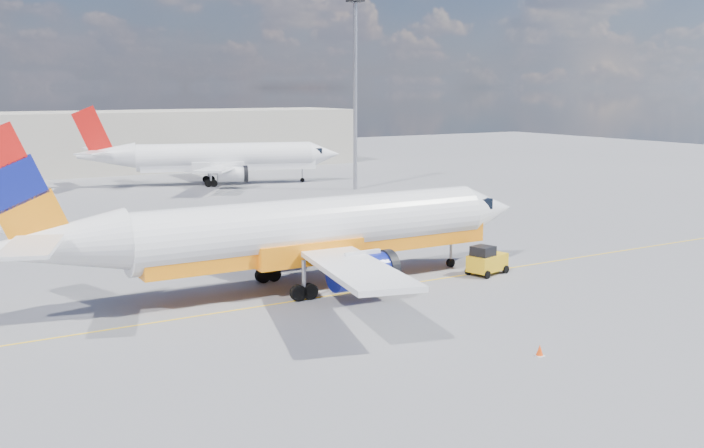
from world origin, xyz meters
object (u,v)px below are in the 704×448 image
main_jet (299,232)px  second_jet (217,158)px  gse_tug (486,261)px  traffic_cone (540,350)px

main_jet → second_jet: (13.68, 47.93, -0.16)m
gse_tug → main_jet: bearing=151.7°
gse_tug → traffic_cone: 14.66m
second_jet → traffic_cone: bearing=-81.9°
second_jet → traffic_cone: (-10.14, -63.15, -2.84)m
main_jet → traffic_cone: (3.54, -15.22, -3.00)m
second_jet → traffic_cone: second_jet is taller
main_jet → traffic_cone: main_jet is taller
main_jet → gse_tug: size_ratio=11.50×
second_jet → gse_tug: bearing=-75.5°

